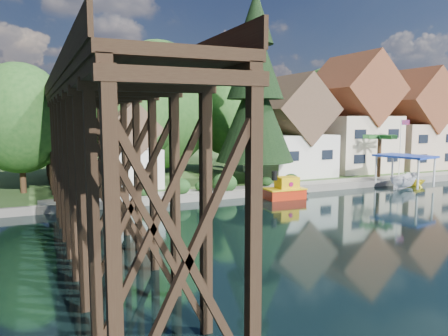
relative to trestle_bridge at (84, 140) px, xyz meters
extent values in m
plane|color=black|center=(16.00, -5.17, -5.35)|extent=(140.00, 140.00, 0.00)
cube|color=#315120|center=(16.00, 28.83, -5.10)|extent=(140.00, 52.00, 0.50)
cube|color=slate|center=(20.00, 2.83, -5.04)|extent=(60.00, 0.40, 0.62)
cube|color=gray|center=(22.00, 4.13, -4.82)|extent=(50.00, 2.60, 0.06)
cube|color=black|center=(0.00, -21.17, -1.35)|extent=(4.00, 0.36, 8.00)
cube|color=black|center=(0.00, -17.97, -1.35)|extent=(4.00, 0.36, 8.00)
cube|color=black|center=(0.00, -14.77, -1.35)|extent=(4.00, 0.36, 8.00)
cube|color=black|center=(0.00, -11.57, -1.35)|extent=(4.00, 0.36, 8.00)
cube|color=black|center=(0.00, -8.37, -1.35)|extent=(4.00, 0.36, 8.00)
cube|color=black|center=(0.00, -5.17, -1.35)|extent=(4.00, 0.36, 8.00)
cube|color=black|center=(0.00, -1.97, -1.35)|extent=(4.00, 0.36, 8.00)
cube|color=black|center=(0.00, 1.23, -1.35)|extent=(4.00, 0.36, 8.00)
cube|color=black|center=(0.00, 4.43, -1.35)|extent=(4.00, 0.36, 8.00)
cube|color=black|center=(0.00, 7.63, -1.35)|extent=(4.00, 0.36, 8.00)
cube|color=black|center=(0.00, 10.83, -1.35)|extent=(4.00, 0.36, 8.00)
cube|color=black|center=(0.00, 14.03, -1.35)|extent=(4.00, 0.36, 8.00)
cube|color=black|center=(0.00, 17.23, -1.35)|extent=(4.00, 0.36, 8.00)
cube|color=black|center=(0.00, 20.43, -1.35)|extent=(4.00, 0.36, 8.00)
cube|color=black|center=(-1.75, 0.83, 2.70)|extent=(0.35, 44.00, 0.35)
cube|color=black|center=(1.75, 0.83, 2.70)|extent=(0.35, 44.00, 0.35)
cube|color=black|center=(0.00, 0.83, 3.00)|extent=(4.00, 44.00, 0.30)
cube|color=black|center=(-2.00, 0.83, 3.55)|extent=(0.12, 44.00, 0.80)
cube|color=black|center=(2.00, 0.83, 3.55)|extent=(0.12, 44.00, 0.80)
cube|color=white|center=(23.00, 10.83, -2.60)|extent=(7.50, 8.00, 4.50)
cube|color=brown|center=(23.00, 10.83, 2.35)|extent=(7.64, 8.64, 7.64)
cube|color=black|center=(20.90, 6.79, -2.37)|extent=(1.35, 0.08, 1.00)
cube|color=black|center=(25.10, 6.79, -2.37)|extent=(1.35, 0.08, 1.00)
cube|color=beige|center=(32.00, 11.33, -1.60)|extent=(8.50, 8.50, 6.50)
cube|color=brown|center=(32.00, 11.33, 4.71)|extent=(8.65, 9.18, 8.65)
cube|color=black|center=(29.62, 7.04, -1.27)|extent=(1.53, 0.08, 1.00)
cube|color=black|center=(34.38, 7.04, -1.27)|extent=(1.53, 0.08, 1.00)
cube|color=beige|center=(41.00, 10.83, -2.10)|extent=(8.00, 8.00, 5.50)
cube|color=brown|center=(41.00, 10.83, 3.53)|extent=(8.15, 8.64, 8.15)
cube|color=black|center=(38.76, 6.79, -1.82)|extent=(1.44, 0.08, 1.00)
cube|color=white|center=(5.00, 9.33, -3.10)|extent=(5.00, 5.00, 3.50)
cube|color=brown|center=(5.00, 9.33, 0.45)|extent=(5.09, 5.40, 5.09)
cube|color=black|center=(3.60, 6.79, -2.92)|extent=(0.90, 0.08, 1.00)
cube|color=black|center=(6.40, 6.79, -2.92)|extent=(0.90, 0.08, 1.00)
cylinder|color=#382314|center=(6.00, 13.83, -2.60)|extent=(0.50, 0.50, 4.50)
ellipsoid|color=#1D4A1A|center=(6.00, 13.83, 2.15)|extent=(4.40, 4.40, 5.06)
cylinder|color=#382314|center=(10.00, 17.83, -2.37)|extent=(0.50, 0.50, 4.95)
ellipsoid|color=#1D4A1A|center=(10.00, 17.83, 2.85)|extent=(5.00, 5.00, 5.75)
cylinder|color=#382314|center=(19.00, 18.83, -2.82)|extent=(0.50, 0.50, 4.05)
ellipsoid|color=#1D4A1A|center=(19.00, 18.83, 1.45)|extent=(4.00, 4.00, 4.60)
cylinder|color=#382314|center=(34.00, 18.83, -2.60)|extent=(0.50, 0.50, 4.50)
ellipsoid|color=#1D4A1A|center=(34.00, 18.83, 2.15)|extent=(4.60, 4.60, 5.29)
cylinder|color=#382314|center=(42.00, 14.83, -3.05)|extent=(0.50, 0.50, 3.60)
ellipsoid|color=#1D4A1A|center=(42.00, 14.83, 0.75)|extent=(3.80, 3.80, 4.37)
cylinder|color=#382314|center=(-4.00, 9.83, -2.82)|extent=(0.50, 0.50, 4.05)
ellipsoid|color=#1D4A1A|center=(-4.00, 9.83, 1.45)|extent=(4.00, 4.00, 4.60)
ellipsoid|color=#163E18|center=(8.00, 4.03, -4.08)|extent=(1.98, 1.98, 1.53)
ellipsoid|color=#163E18|center=(10.00, 4.33, -4.25)|extent=(1.54, 1.54, 1.19)
ellipsoid|color=#163E18|center=(12.00, 3.83, -4.00)|extent=(2.20, 2.20, 1.70)
ellipsoid|color=#163E18|center=(5.00, 4.23, -4.17)|extent=(1.76, 1.76, 1.36)
ellipsoid|color=#163E18|center=(16.50, 4.43, -4.25)|extent=(1.54, 1.54, 1.19)
ellipsoid|color=#163E18|center=(19.00, 4.13, -4.17)|extent=(1.76, 1.76, 1.36)
cylinder|color=#382314|center=(16.18, 6.18, -3.18)|extent=(1.00, 1.00, 3.34)
cone|color=black|center=(16.18, 6.18, 1.83)|extent=(7.35, 7.35, 8.90)
cone|color=black|center=(16.18, 6.18, 6.84)|extent=(5.34, 5.34, 7.23)
cone|color=black|center=(16.18, 6.18, 10.73)|extent=(3.34, 3.34, 5.01)
cylinder|color=#382314|center=(30.51, 5.06, -2.78)|extent=(0.41, 0.41, 4.13)
ellipsoid|color=#1A4E1C|center=(30.51, 5.06, -0.53)|extent=(4.06, 4.06, 0.94)
cylinder|color=white|center=(32.55, 4.22, -1.76)|extent=(0.09, 0.09, 6.18)
cube|color=red|center=(33.02, 4.10, 0.98)|extent=(0.86, 0.25, 0.53)
cube|color=#B7230C|center=(16.25, 0.85, -4.96)|extent=(3.33, 1.83, 0.88)
cube|color=#EAB50C|center=(16.25, 0.85, -4.49)|extent=(3.44, 1.94, 0.11)
cube|color=#EAB50C|center=(16.47, 0.85, -4.03)|extent=(1.79, 1.36, 1.10)
cylinder|color=black|center=(15.26, 0.87, -3.32)|extent=(0.48, 0.48, 0.77)
cylinder|color=#940B49|center=(16.45, 0.16, -4.03)|extent=(0.40, 0.10, 0.40)
cylinder|color=#940B49|center=(16.48, 1.53, -4.03)|extent=(0.40, 0.10, 0.40)
cylinder|color=#940B49|center=(17.35, 0.83, -4.03)|extent=(0.10, 0.40, 0.40)
imported|color=white|center=(17.18, 1.64, -4.98)|extent=(4.30, 3.79, 0.74)
imported|color=white|center=(29.79, 0.88, -4.56)|extent=(4.30, 2.38, 1.57)
cube|color=#1B3BB5|center=(29.79, 0.88, -2.20)|extent=(4.48, 5.67, 0.19)
cylinder|color=white|center=(31.66, -0.96, -3.62)|extent=(0.19, 0.19, 2.83)
cylinder|color=white|center=(30.69, 3.33, -3.62)|extent=(0.19, 0.19, 2.83)
cylinder|color=white|center=(28.89, -1.58, -3.62)|extent=(0.19, 0.19, 2.83)
cylinder|color=white|center=(27.93, 2.71, -3.62)|extent=(0.19, 0.19, 2.83)
imported|color=yellow|center=(31.85, 1.57, -4.68)|extent=(3.07, 2.84, 1.35)
camera|label=1|loc=(-3.19, -30.45, 1.56)|focal=35.00mm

